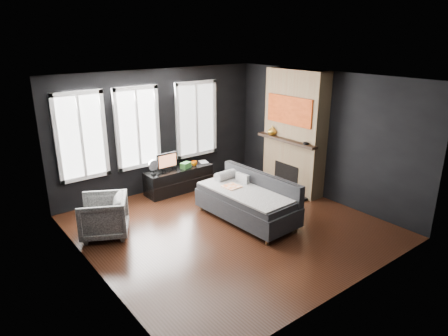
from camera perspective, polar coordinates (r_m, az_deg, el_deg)
floor at (r=7.50m, az=0.81°, el=-8.36°), size 5.00×5.00×0.00m
ceiling at (r=6.71m, az=0.92°, el=12.62°), size 5.00×5.00×0.00m
wall_back at (r=9.01m, az=-9.15°, el=5.25°), size 5.00×0.02×2.70m
wall_left at (r=5.85m, az=-18.69°, el=-2.99°), size 0.02×5.00×2.70m
wall_right at (r=8.71m, az=13.86°, el=4.48°), size 0.02×5.00×2.70m
windows at (r=8.59m, az=-12.05°, el=11.42°), size 4.00×0.16×1.76m
fireplace at (r=8.94m, az=10.06°, el=5.10°), size 0.70×1.62×2.70m
sofa at (r=7.59m, az=3.24°, el=-4.39°), size 1.12×2.09×0.88m
stripe_pillow at (r=7.90m, az=2.63°, el=-1.90°), size 0.10×0.32×0.31m
armchair at (r=7.34m, az=-16.84°, el=-6.35°), size 1.01×1.03×0.81m
media_console at (r=9.08m, az=-6.47°, el=-1.66°), size 1.57×0.51×0.54m
monitor at (r=8.82m, az=-8.15°, el=1.05°), size 0.51×0.13×0.45m
desk_fan at (r=8.62m, az=-10.08°, el=0.14°), size 0.27×0.27×0.34m
mug at (r=9.13m, az=-4.29°, el=0.75°), size 0.14×0.11×0.14m
book at (r=9.29m, az=-3.51°, el=1.47°), size 0.18×0.07×0.25m
storage_box at (r=8.98m, az=-5.50°, el=0.39°), size 0.27×0.22×0.13m
mantel_vase at (r=9.07m, az=6.89°, el=5.33°), size 0.21×0.21×0.20m
mantel_clock at (r=8.43m, az=11.62°, el=3.47°), size 0.15×0.15×0.04m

